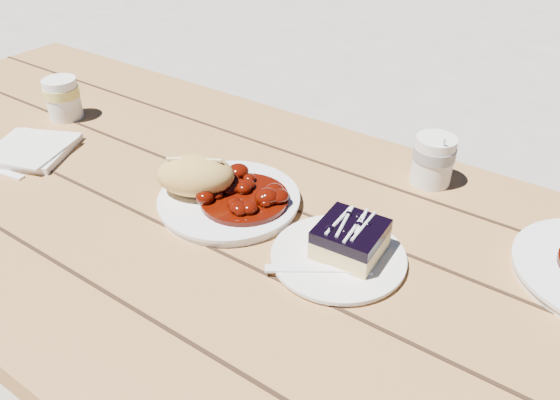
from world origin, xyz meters
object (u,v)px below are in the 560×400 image
Objects in this scene: second_cup at (63,99)px; main_plate at (229,201)px; coffee_cup at (433,160)px; blueberry_cake at (350,239)px; picnic_table at (229,285)px; dessert_plate at (338,257)px; bread_roll at (195,175)px.

main_plate is at bearing -6.43° from second_cup.
blueberry_cake is at bearing -93.72° from coffee_cup.
picnic_table is at bearing -9.31° from second_cup.
picnic_table is at bearing -177.84° from blueberry_cake.
dessert_plate is at bearing -95.50° from coffee_cup.
blueberry_cake is at bearing -1.22° from main_plate.
main_plate is at bearing 174.99° from dessert_plate.
coffee_cup reaches higher than bread_roll.
bread_roll is (-0.05, -0.02, 0.04)m from main_plate.
second_cup is at bearing 173.57° from main_plate.
second_cup is (-0.76, 0.06, 0.01)m from blueberry_cake.
coffee_cup is at bearing 82.53° from blueberry_cake.
main_plate is 0.07m from bread_roll.
main_plate is 2.63× the size of second_cup.
bread_roll is at bearing -137.10° from coffee_cup.
coffee_cup is (0.26, 0.27, 0.04)m from main_plate.
bread_roll is (-0.07, 0.01, 0.21)m from picnic_table.
dessert_plate reaches higher than picnic_table.
main_plate is 1.21× the size of dessert_plate.
picnic_table is at bearing -7.30° from bread_roll.
second_cup is (-0.52, 0.06, 0.04)m from main_plate.
second_cup is at bearing 171.45° from blueberry_cake.
picnic_table is 14.89× the size of bread_roll.
second_cup reaches higher than bread_roll.
second_cup is (-0.78, -0.21, 0.00)m from coffee_cup.
picnic_table is 8.35× the size of main_plate.
dessert_plate is at bearing -0.02° from bread_roll.
bread_roll reaches higher than dessert_plate.
coffee_cup is (0.03, 0.29, 0.04)m from dessert_plate.
second_cup is at bearing 170.69° from picnic_table.
bread_roll is 0.47m from second_cup.
second_cup is (-0.53, 0.09, 0.21)m from picnic_table.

